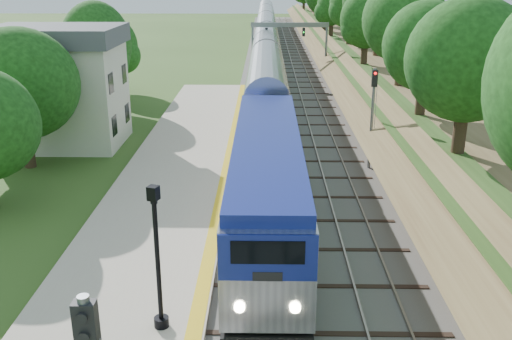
{
  "coord_description": "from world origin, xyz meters",
  "views": [
    {
      "loc": [
        -0.1,
        -7.91,
        11.38
      ],
      "look_at": [
        -0.5,
        16.65,
        2.8
      ],
      "focal_mm": 40.0,
      "sensor_mm": 36.0,
      "label": 1
    }
  ],
  "objects_px": {
    "train": "(266,47)",
    "signal_farside": "(373,108)",
    "signal_gantry": "(289,36)",
    "station_building": "(59,86)",
    "lamppost_far": "(158,267)"
  },
  "relations": [
    {
      "from": "train",
      "to": "signal_farside",
      "type": "height_order",
      "value": "signal_farside"
    },
    {
      "from": "train",
      "to": "signal_gantry",
      "type": "bearing_deg",
      "value": -76.87
    },
    {
      "from": "station_building",
      "to": "train",
      "type": "relative_size",
      "value": 0.07
    },
    {
      "from": "signal_gantry",
      "to": "signal_farside",
      "type": "relative_size",
      "value": 1.4
    },
    {
      "from": "signal_gantry",
      "to": "train",
      "type": "bearing_deg",
      "value": 103.13
    },
    {
      "from": "signal_farside",
      "to": "signal_gantry",
      "type": "bearing_deg",
      "value": 97.06
    },
    {
      "from": "signal_gantry",
      "to": "train",
      "type": "xyz_separation_m",
      "value": [
        -2.47,
        10.59,
        -2.57
      ]
    },
    {
      "from": "train",
      "to": "lamppost_far",
      "type": "bearing_deg",
      "value": -93.43
    },
    {
      "from": "station_building",
      "to": "signal_farside",
      "type": "xyz_separation_m",
      "value": [
        20.2,
        -5.12,
        -0.29
      ]
    },
    {
      "from": "signal_gantry",
      "to": "lamppost_far",
      "type": "xyz_separation_m",
      "value": [
        -5.92,
        -47.01,
        -2.24
      ]
    },
    {
      "from": "signal_gantry",
      "to": "lamppost_far",
      "type": "bearing_deg",
      "value": -97.18
    },
    {
      "from": "train",
      "to": "lamppost_far",
      "type": "distance_m",
      "value": 57.7
    },
    {
      "from": "lamppost_far",
      "to": "train",
      "type": "bearing_deg",
      "value": 86.57
    },
    {
      "from": "train",
      "to": "lamppost_far",
      "type": "xyz_separation_m",
      "value": [
        -3.45,
        -57.6,
        0.33
      ]
    },
    {
      "from": "lamppost_far",
      "to": "signal_farside",
      "type": "distance_m",
      "value": 19.49
    }
  ]
}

